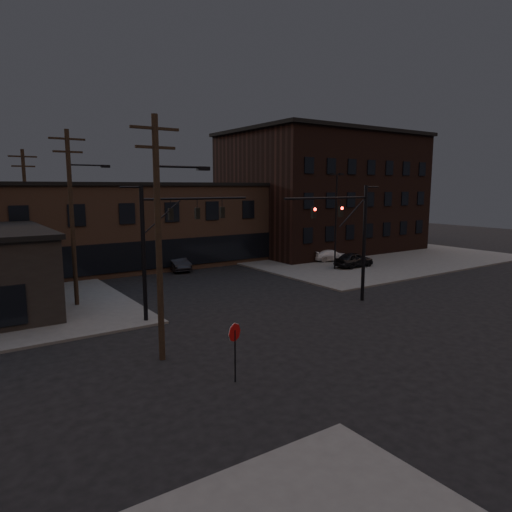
# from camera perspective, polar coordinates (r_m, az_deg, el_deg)

# --- Properties ---
(ground) EXTENTS (140.00, 140.00, 0.00)m
(ground) POSITION_cam_1_polar(r_m,az_deg,el_deg) (25.55, 10.60, -9.54)
(ground) COLOR black
(ground) RESTS_ON ground
(sidewalk_ne) EXTENTS (30.00, 30.00, 0.15)m
(sidewalk_ne) POSITION_cam_1_polar(r_m,az_deg,el_deg) (55.96, 10.74, 0.48)
(sidewalk_ne) COLOR #474744
(sidewalk_ne) RESTS_ON ground
(building_row) EXTENTS (40.00, 12.00, 8.00)m
(building_row) POSITION_cam_1_polar(r_m,az_deg,el_deg) (48.45, -13.31, 3.81)
(building_row) COLOR brown
(building_row) RESTS_ON ground
(building_right) EXTENTS (22.00, 16.00, 14.00)m
(building_right) POSITION_cam_1_polar(r_m,az_deg,el_deg) (58.30, 8.14, 7.70)
(building_right) COLOR black
(building_right) RESTS_ON ground
(traffic_signal_near) EXTENTS (7.12, 0.24, 8.00)m
(traffic_signal_near) POSITION_cam_1_polar(r_m,az_deg,el_deg) (31.41, 12.01, 3.03)
(traffic_signal_near) COLOR black
(traffic_signal_near) RESTS_ON ground
(traffic_signal_far) EXTENTS (7.12, 0.24, 8.00)m
(traffic_signal_far) POSITION_cam_1_polar(r_m,az_deg,el_deg) (27.38, -11.43, 2.40)
(traffic_signal_far) COLOR black
(traffic_signal_far) RESTS_ON ground
(stop_sign) EXTENTS (0.72, 0.33, 2.48)m
(stop_sign) POSITION_cam_1_polar(r_m,az_deg,el_deg) (18.74, -2.67, -10.28)
(stop_sign) COLOR black
(stop_sign) RESTS_ON ground
(utility_pole_near) EXTENTS (3.70, 0.28, 11.00)m
(utility_pole_near) POSITION_cam_1_polar(r_m,az_deg,el_deg) (20.74, -11.95, 2.79)
(utility_pole_near) COLOR black
(utility_pole_near) RESTS_ON ground
(utility_pole_mid) EXTENTS (3.70, 0.28, 11.50)m
(utility_pole_mid) POSITION_cam_1_polar(r_m,az_deg,el_deg) (31.89, -21.94, 4.82)
(utility_pole_mid) COLOR black
(utility_pole_mid) RESTS_ON ground
(utility_pole_far) EXTENTS (2.20, 0.28, 11.00)m
(utility_pole_far) POSITION_cam_1_polar(r_m,az_deg,el_deg) (43.53, -26.73, 4.95)
(utility_pole_far) COLOR black
(utility_pole_far) RESTS_ON ground
(lot_light_a) EXTENTS (1.50, 0.28, 9.14)m
(lot_light_a) POSITION_cam_1_polar(r_m,az_deg,el_deg) (43.45, 9.98, 5.38)
(lot_light_a) COLOR black
(lot_light_a) RESTS_ON ground
(lot_light_b) EXTENTS (1.50, 0.28, 9.14)m
(lot_light_b) POSITION_cam_1_polar(r_m,az_deg,el_deg) (51.22, 10.91, 5.84)
(lot_light_b) COLOR black
(lot_light_b) RESTS_ON ground
(parked_car_lot_a) EXTENTS (4.30, 1.83, 1.45)m
(parked_car_lot_a) POSITION_cam_1_polar(r_m,az_deg,el_deg) (45.37, 12.12, -0.44)
(parked_car_lot_a) COLOR black
(parked_car_lot_a) RESTS_ON sidewalk_ne
(parked_car_lot_b) EXTENTS (4.34, 2.84, 1.17)m
(parked_car_lot_b) POSITION_cam_1_polar(r_m,az_deg,el_deg) (48.67, 9.41, 0.08)
(parked_car_lot_b) COLOR silver
(parked_car_lot_b) RESTS_ON sidewalk_ne
(car_crossing) EXTENTS (2.13, 4.76, 1.52)m
(car_crossing) POSITION_cam_1_polar(r_m,az_deg,el_deg) (44.13, -9.92, -0.78)
(car_crossing) COLOR black
(car_crossing) RESTS_ON ground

